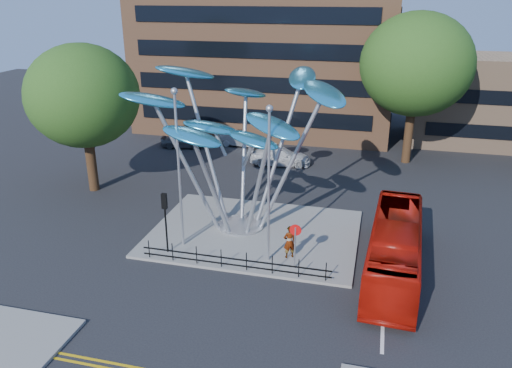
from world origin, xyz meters
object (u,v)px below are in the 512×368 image
(no_entry_sign_island, at_px, (295,239))
(parked_car_right, at_px, (280,156))
(street_lamp_right, at_px, (269,172))
(parked_car_mid, at_px, (242,139))
(parked_car_left, at_px, (183,140))
(red_bus, at_px, (395,248))
(tree_left, at_px, (83,96))
(street_lamp_left, at_px, (178,156))
(traffic_light_island, at_px, (165,210))
(leaf_sculpture, at_px, (239,117))
(pedestrian, at_px, (289,242))
(tree_right, at_px, (416,65))

(no_entry_sign_island, xyz_separation_m, parked_car_right, (-4.08, 16.23, -1.09))
(street_lamp_right, distance_m, parked_car_mid, 21.67)
(parked_car_left, xyz_separation_m, parked_car_mid, (5.12, 1.71, 0.02))
(red_bus, relative_size, parked_car_mid, 2.42)
(tree_left, bearing_deg, street_lamp_left, -34.38)
(traffic_light_island, height_order, parked_car_left, traffic_light_island)
(traffic_light_island, distance_m, red_bus, 12.00)
(leaf_sculpture, xyz_separation_m, street_lamp_left, (-2.43, -3.18, -1.52))
(no_entry_sign_island, bearing_deg, leaf_sculpture, 134.33)
(pedestrian, bearing_deg, parked_car_mid, -98.86)
(tree_right, bearing_deg, pedestrian, -109.29)
(traffic_light_island, bearing_deg, leaf_sculpture, 54.96)
(leaf_sculpture, bearing_deg, pedestrian, -41.16)
(tree_right, distance_m, parked_car_mid, 16.36)
(leaf_sculpture, height_order, traffic_light_island, leaf_sculpture)
(tree_left, height_order, pedestrian, tree_left)
(no_entry_sign_island, relative_size, parked_car_left, 0.62)
(parked_car_right, bearing_deg, parked_car_mid, 38.98)
(tree_left, xyz_separation_m, parked_car_mid, (7.42, 13.00, -6.10))
(street_lamp_left, distance_m, parked_car_right, 16.12)
(leaf_sculpture, distance_m, red_bus, 10.96)
(tree_right, bearing_deg, parked_car_left, -177.95)
(tree_right, xyz_separation_m, street_lamp_right, (-7.50, -19.00, -2.94))
(street_lamp_right, bearing_deg, leaf_sculpture, 124.91)
(pedestrian, height_order, parked_car_left, pedestrian)
(no_entry_sign_island, bearing_deg, tree_left, 154.93)
(no_entry_sign_island, height_order, parked_car_left, no_entry_sign_island)
(traffic_light_island, bearing_deg, parked_car_mid, 94.40)
(parked_car_left, bearing_deg, street_lamp_left, -167.46)
(street_lamp_left, relative_size, street_lamp_right, 1.06)
(leaf_sculpture, distance_m, street_lamp_left, 4.28)
(no_entry_sign_island, relative_size, parked_car_right, 0.49)
(tree_right, relative_size, parked_car_mid, 2.88)
(tree_right, distance_m, parked_car_left, 21.04)
(tree_right, relative_size, street_lamp_left, 1.38)
(red_bus, height_order, parked_car_right, red_bus)
(street_lamp_right, bearing_deg, traffic_light_island, -174.81)
(parked_car_mid, height_order, parked_car_right, parked_car_right)
(street_lamp_right, xyz_separation_m, red_bus, (6.39, 0.52, -3.68))
(leaf_sculpture, bearing_deg, parked_car_right, 90.05)
(tree_left, height_order, parked_car_left, tree_left)
(leaf_sculpture, relative_size, street_lamp_left, 1.45)
(leaf_sculpture, bearing_deg, parked_car_mid, 105.45)
(traffic_light_island, relative_size, parked_car_right, 0.69)
(red_bus, distance_m, parked_car_right, 17.69)
(tree_left, height_order, street_lamp_right, tree_left)
(parked_car_left, relative_size, parked_car_mid, 0.94)
(traffic_light_island, distance_m, parked_car_left, 20.05)
(red_bus, xyz_separation_m, parked_car_mid, (-13.47, 19.48, -0.73))
(tree_left, distance_m, leaf_sculpture, 12.38)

